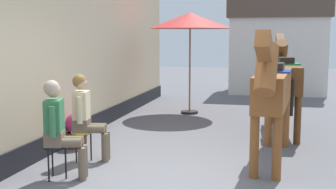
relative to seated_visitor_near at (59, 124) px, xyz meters
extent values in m
plane|color=slate|center=(1.62, 3.19, -0.78)|extent=(40.00, 40.00, 0.00)
cube|color=#CCB793|center=(-0.93, 1.69, 0.92)|extent=(0.30, 14.00, 3.40)
cube|color=black|center=(-0.91, 1.69, -0.60)|extent=(0.34, 14.00, 0.36)
cube|color=silver|center=(3.02, 10.72, 0.52)|extent=(3.20, 2.40, 2.60)
cube|color=brown|center=(3.02, 10.72, 2.27)|extent=(3.40, 2.60, 0.90)
cylinder|color=black|center=(-0.06, -0.02, -0.31)|extent=(0.34, 0.34, 0.03)
cylinder|color=black|center=(0.07, 0.02, -0.55)|extent=(0.02, 0.02, 0.45)
cylinder|color=black|center=(-0.16, 0.08, -0.55)|extent=(0.02, 0.02, 0.45)
cylinder|color=black|center=(-0.10, -0.15, -0.55)|extent=(0.02, 0.02, 0.45)
cube|color=brown|center=(-0.06, -0.02, -0.20)|extent=(0.32, 0.37, 0.20)
cube|color=#337247|center=(-0.06, -0.02, 0.12)|extent=(0.30, 0.39, 0.44)
sphere|color=tan|center=(-0.06, -0.02, 0.47)|extent=(0.20, 0.20, 0.20)
sphere|color=#B2A38E|center=(-0.08, -0.02, 0.50)|extent=(0.22, 0.22, 0.22)
cylinder|color=brown|center=(0.10, 0.11, -0.25)|extent=(0.40, 0.23, 0.13)
cylinder|color=brown|center=(0.28, 0.16, -0.55)|extent=(0.11, 0.11, 0.46)
cylinder|color=brown|center=(0.14, -0.04, -0.25)|extent=(0.40, 0.23, 0.13)
cylinder|color=brown|center=(0.33, 0.01, -0.55)|extent=(0.11, 0.11, 0.46)
cylinder|color=#337247|center=(-0.10, 0.18, 0.07)|extent=(0.09, 0.09, 0.42)
cylinder|color=#337247|center=(0.01, -0.20, 0.07)|extent=(0.09, 0.09, 0.42)
cylinder|color=gold|center=(-0.09, 0.94, -0.31)|extent=(0.34, 0.34, 0.03)
cylinder|color=black|center=(0.05, 0.96, -0.55)|extent=(0.02, 0.02, 0.45)
cylinder|color=black|center=(-0.18, 1.04, -0.55)|extent=(0.02, 0.02, 0.45)
cylinder|color=black|center=(-0.13, 0.81, -0.55)|extent=(0.02, 0.02, 0.45)
cube|color=brown|center=(-0.09, 0.94, -0.20)|extent=(0.30, 0.36, 0.20)
cube|color=beige|center=(-0.09, 0.94, 0.12)|extent=(0.28, 0.38, 0.44)
sphere|color=tan|center=(-0.09, 0.94, 0.47)|extent=(0.20, 0.20, 0.20)
sphere|color=olive|center=(-0.11, 0.93, 0.50)|extent=(0.22, 0.22, 0.22)
cylinder|color=brown|center=(0.08, 1.05, -0.25)|extent=(0.40, 0.20, 0.13)
cylinder|color=brown|center=(0.27, 1.09, -0.55)|extent=(0.11, 0.11, 0.46)
cylinder|color=brown|center=(0.11, 0.90, -0.25)|extent=(0.40, 0.20, 0.13)
cylinder|color=brown|center=(0.30, 0.93, -0.55)|extent=(0.11, 0.11, 0.46)
cylinder|color=beige|center=(-0.11, 1.14, 0.07)|extent=(0.09, 0.09, 0.42)
cylinder|color=beige|center=(-0.03, 0.75, 0.07)|extent=(0.09, 0.09, 0.42)
cube|color=brown|center=(2.87, 1.62, 0.38)|extent=(0.63, 2.23, 0.52)
cylinder|color=brown|center=(2.94, 0.63, -0.33)|extent=(0.13, 0.13, 0.90)
cylinder|color=brown|center=(2.63, 0.66, -0.33)|extent=(0.13, 0.13, 0.90)
cylinder|color=brown|center=(3.11, 2.57, -0.33)|extent=(0.13, 0.13, 0.90)
cylinder|color=brown|center=(2.80, 2.59, -0.33)|extent=(0.13, 0.13, 0.90)
cylinder|color=brown|center=(2.76, 0.43, 0.77)|extent=(0.33, 0.65, 0.73)
cube|color=brown|center=(2.73, 0.09, 1.08)|extent=(0.23, 0.54, 0.40)
cube|color=black|center=(2.76, 0.45, 0.91)|extent=(0.10, 0.63, 0.48)
cylinder|color=black|center=(2.97, 2.76, 0.11)|extent=(0.11, 0.11, 0.65)
cube|color=navy|center=(2.88, 1.72, 0.66)|extent=(0.55, 0.64, 0.03)
cube|color=black|center=(2.88, 1.72, 0.73)|extent=(0.32, 0.46, 0.12)
cube|color=brown|center=(3.11, 3.80, 0.38)|extent=(0.58, 2.22, 0.52)
cylinder|color=brown|center=(2.89, 4.77, -0.33)|extent=(0.13, 0.13, 0.90)
cylinder|color=brown|center=(3.20, 4.79, -0.33)|extent=(0.13, 0.13, 0.90)
cylinder|color=brown|center=(3.02, 2.84, -0.33)|extent=(0.13, 0.13, 0.90)
cylinder|color=brown|center=(3.32, 2.85, -0.33)|extent=(0.13, 0.13, 0.90)
cylinder|color=brown|center=(3.03, 5.00, 0.77)|extent=(0.32, 0.65, 0.73)
cube|color=brown|center=(3.01, 5.34, 1.08)|extent=(0.21, 0.54, 0.40)
cube|color=black|center=(3.03, 4.98, 0.91)|extent=(0.08, 0.63, 0.48)
cylinder|color=black|center=(3.18, 2.67, 0.11)|extent=(0.11, 0.11, 0.65)
cube|color=#197238|center=(3.11, 3.70, 0.66)|extent=(0.54, 0.63, 0.03)
cube|color=black|center=(3.11, 3.70, 0.73)|extent=(0.31, 0.46, 0.12)
cylinder|color=brown|center=(-0.53, 1.69, -0.64)|extent=(0.34, 0.34, 0.28)
cylinder|color=brown|center=(-0.53, 1.69, -0.52)|extent=(0.43, 0.43, 0.04)
sphere|color=#B22D66|center=(-0.53, 1.69, -0.34)|extent=(0.40, 0.40, 0.40)
cylinder|color=black|center=(0.79, 5.65, -0.75)|extent=(0.44, 0.44, 0.06)
cylinder|color=olive|center=(0.79, 5.65, 0.32)|extent=(0.04, 0.04, 2.20)
cone|color=red|center=(0.79, 5.65, 1.60)|extent=(2.10, 2.10, 0.40)
camera|label=1|loc=(2.83, -5.48, 1.20)|focal=47.25mm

